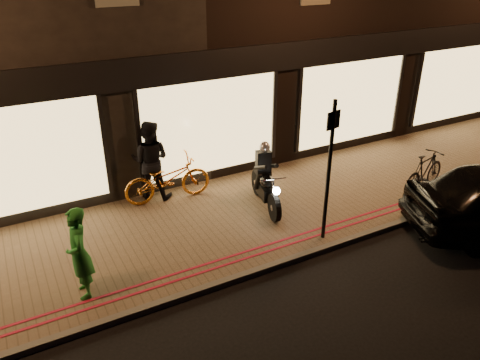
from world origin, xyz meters
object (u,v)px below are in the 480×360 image
at_px(sign_post, 329,165).
at_px(bicycle_gold, 167,179).
at_px(person_green, 79,254).
at_px(motorcycle, 265,182).

relative_size(sign_post, bicycle_gold, 1.44).
relative_size(bicycle_gold, person_green, 1.23).
relative_size(motorcycle, sign_post, 0.64).
bearing_deg(person_green, sign_post, 86.49).
xyz_separation_m(motorcycle, sign_post, (0.38, -1.76, 1.06)).
height_order(motorcycle, person_green, person_green).
height_order(bicycle_gold, person_green, person_green).
bearing_deg(bicycle_gold, motorcycle, -121.23).
xyz_separation_m(sign_post, bicycle_gold, (-2.28, 3.13, -1.13)).
xyz_separation_m(motorcycle, bicycle_gold, (-1.90, 1.38, -0.07)).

